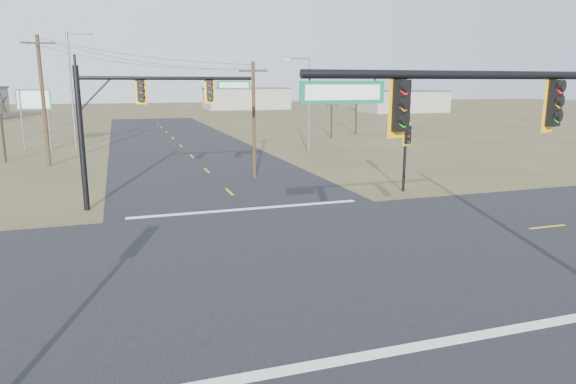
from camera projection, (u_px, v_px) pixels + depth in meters
The scene contains 17 objects.
ground at pixel (295, 255), 19.36m from camera, with size 320.00×320.00×0.00m, color brown.
road_ew at pixel (295, 255), 19.35m from camera, with size 160.00×14.00×0.02m, color black.
road_ns at pixel (295, 255), 19.35m from camera, with size 14.00×160.00×0.02m, color black.
stop_bar_near at pixel (397, 350), 12.39m from camera, with size 12.00×0.40×0.01m, color silver.
stop_bar_far at pixel (247, 209), 26.32m from camera, with size 12.00×0.40×0.01m, color silver.
mast_arm_near at pixel (560, 134), 12.02m from camera, with size 10.34×0.59×7.12m.
mast_arm_far at pixel (141, 106), 26.07m from camera, with size 8.89×0.54×7.20m.
pedestal_signal_ne at pixel (407, 141), 30.02m from camera, with size 0.64×0.55×4.12m.
utility_pole_near at pixel (254, 118), 33.93m from camera, with size 1.82×0.74×7.73m.
utility_pole_far at pixel (43, 100), 39.01m from camera, with size 2.41×0.39×9.88m.
highway_sign at pixel (34, 107), 48.52m from camera, with size 3.08×0.30×5.79m.
streetlight_a at pixel (307, 100), 46.08m from camera, with size 2.43×0.31×8.68m.
streetlight_c at pixel (74, 84), 49.41m from camera, with size 3.10×0.30×11.16m.
bare_tree_c at pixel (332, 99), 59.94m from camera, with size 2.61×2.61×5.74m.
bare_tree_d at pixel (357, 90), 64.01m from camera, with size 3.38×3.38×6.88m.
warehouse_mid at pixel (246, 99), 128.67m from camera, with size 20.00×12.00×5.00m, color #9C998B.
warehouse_right at pixel (403, 102), 114.73m from camera, with size 18.00×10.00×4.50m, color #9C998B.
Camera 1 is at (-6.06, -17.42, 6.35)m, focal length 32.00 mm.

